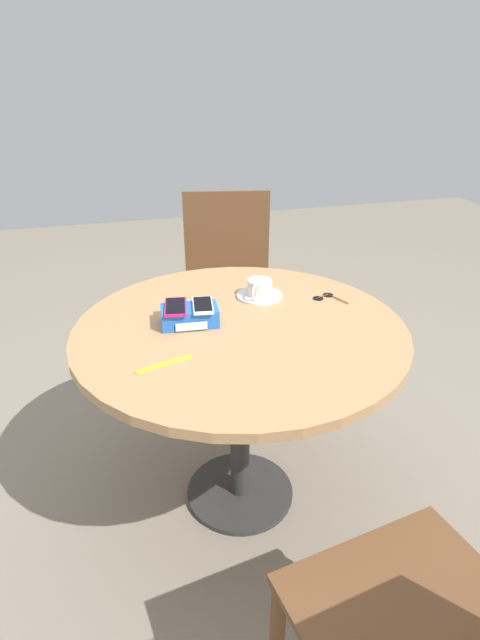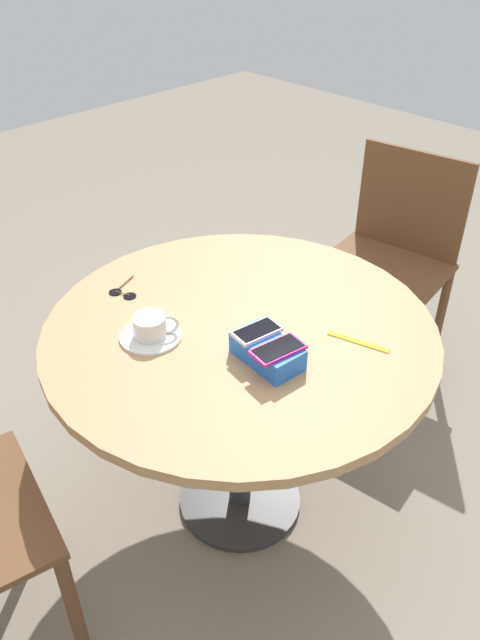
{
  "view_description": "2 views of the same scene",
  "coord_description": "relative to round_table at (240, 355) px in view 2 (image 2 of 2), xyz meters",
  "views": [
    {
      "loc": [
        -0.38,
        -1.35,
        1.45
      ],
      "look_at": [
        0.0,
        0.0,
        0.74
      ],
      "focal_mm": 28.0,
      "sensor_mm": 36.0,
      "label": 1
    },
    {
      "loc": [
        -0.96,
        0.94,
        1.7
      ],
      "look_at": [
        0.0,
        0.0,
        0.74
      ],
      "focal_mm": 35.0,
      "sensor_mm": 36.0,
      "label": 2
    }
  ],
  "objects": [
    {
      "name": "phone_box",
      "position": [
        -0.15,
        0.05,
        0.13
      ],
      "size": [
        0.19,
        0.12,
        0.06
      ],
      "color": "blue",
      "rests_on": "round_table"
    },
    {
      "name": "coffee_cup",
      "position": [
        0.13,
        0.2,
        0.14
      ],
      "size": [
        0.09,
        0.11,
        0.06
      ],
      "color": "silver",
      "rests_on": "saucer"
    },
    {
      "name": "sunglasses",
      "position": [
        0.35,
        0.13,
        0.1
      ],
      "size": [
        0.1,
        0.11,
        0.01
      ],
      "color": "black",
      "rests_on": "round_table"
    },
    {
      "name": "round_table",
      "position": [
        0.0,
        0.0,
        0.0
      ],
      "size": [
        1.06,
        1.06,
        0.72
      ],
      "color": "#2D2D2D",
      "rests_on": "ground_plane"
    },
    {
      "name": "phone_magenta",
      "position": [
        -0.19,
        0.06,
        0.16
      ],
      "size": [
        0.09,
        0.14,
        0.01
      ],
      "color": "#D11975",
      "rests_on": "phone_box"
    },
    {
      "name": "lanyard_strap",
      "position": [
        -0.26,
        -0.17,
        0.1
      ],
      "size": [
        0.16,
        0.06,
        0.0
      ],
      "primitive_type": "cube",
      "rotation": [
        0.0,
        0.0,
        0.29
      ],
      "color": "yellow",
      "rests_on": "round_table"
    },
    {
      "name": "ground_plane",
      "position": [
        0.0,
        0.0,
        -0.62
      ],
      "size": [
        8.0,
        8.0,
        0.0
      ],
      "primitive_type": "plane",
      "color": "gray"
    },
    {
      "name": "chair_near_window",
      "position": [
        0.14,
        -0.94,
        -0.15
      ],
      "size": [
        0.52,
        0.52,
        0.88
      ],
      "color": "brown",
      "rests_on": "ground_plane"
    },
    {
      "name": "phone_white",
      "position": [
        -0.11,
        0.05,
        0.16
      ],
      "size": [
        0.08,
        0.13,
        0.01
      ],
      "color": "silver",
      "rests_on": "phone_box"
    },
    {
      "name": "saucer",
      "position": [
        0.13,
        0.2,
        0.1
      ],
      "size": [
        0.16,
        0.16,
        0.01
      ],
      "primitive_type": "cylinder",
      "color": "silver",
      "rests_on": "round_table"
    }
  ]
}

